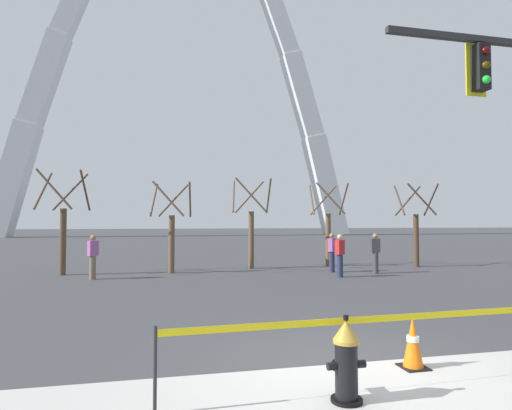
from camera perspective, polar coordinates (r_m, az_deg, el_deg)
name	(u,v)px	position (r m, az deg, el deg)	size (l,w,h in m)	color
ground_plane	(340,364)	(6.66, 11.20, -20.26)	(240.00, 240.00, 0.00)	#3D3D3F
fire_hydrant	(346,361)	(5.27, 12.03, -19.85)	(0.46, 0.48, 0.99)	black
caution_tape_barrier	(356,339)	(5.52, 13.35, -17.15)	(4.79, 0.23, 0.94)	#232326
traffic_cone_by_hydrant	(413,343)	(6.64, 20.39, -17.00)	(0.36, 0.36, 0.73)	black
monument_arch	(182,75)	(64.85, -9.98, 16.81)	(50.46, 3.06, 53.64)	silver
tree_far_left	(63,228)	(18.05, -24.56, -2.90)	(1.87, 1.88, 4.04)	brown
tree_left_mid	(172,233)	(17.40, -11.31, -3.67)	(1.69, 1.70, 3.65)	brown
tree_center_left	(251,228)	(18.78, -0.67, -3.18)	(1.83, 1.84, 3.96)	brown
tree_center_right	(328,229)	(20.02, 9.67, -3.24)	(1.78, 1.79, 3.84)	brown
tree_right_mid	(416,230)	(20.71, 20.73, -3.18)	(1.75, 1.76, 3.78)	#473323
pedestrian_walking_left	(340,255)	(16.14, 11.24, -6.64)	(0.39, 0.34, 1.59)	#232847
pedestrian_standing_center	(375,253)	(17.65, 15.80, -6.22)	(0.37, 0.26, 1.59)	#38383D
pedestrian_walking_right	(332,252)	(17.67, 10.19, -6.27)	(0.39, 0.38, 1.59)	#232847
pedestrian_near_trees	(93,256)	(16.33, -21.13, -6.48)	(0.39, 0.37, 1.59)	brown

